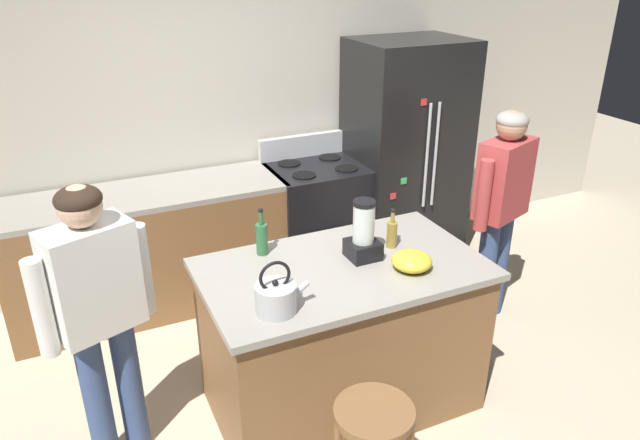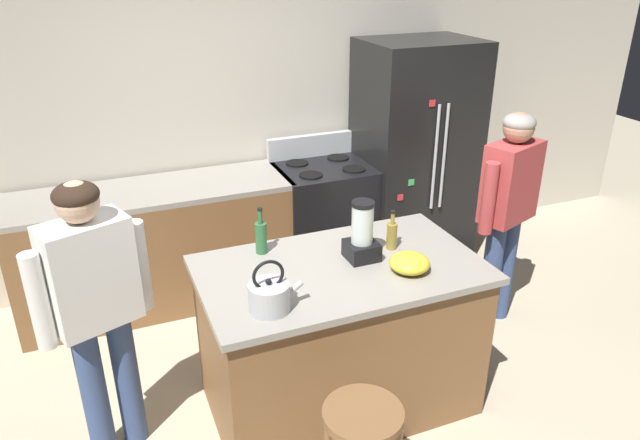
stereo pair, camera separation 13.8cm
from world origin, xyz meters
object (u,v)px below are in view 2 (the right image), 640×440
blender_appliance (362,235)px  bottle_olive_oil (261,236)px  bar_stool (362,437)px  tea_kettle (270,296)px  person_by_sink_right (508,202)px  stove_range (325,219)px  refrigerator (414,155)px  bottle_vinegar (392,235)px  kitchen_island (340,337)px  person_by_island_left (95,299)px  mixing_bowl (410,263)px

blender_appliance → bottle_olive_oil: size_ratio=1.24×
bar_stool → tea_kettle: 0.76m
bottle_olive_oil → tea_kettle: bearing=-103.3°
person_by_sink_right → bottle_olive_oil: (-1.75, -0.05, 0.09)m
stove_range → tea_kettle: 2.12m
refrigerator → bottle_vinegar: (-0.99, -1.41, 0.08)m
kitchen_island → bottle_vinegar: bottle_vinegar is taller
person_by_sink_right → bottle_olive_oil: 1.75m
refrigerator → stove_range: (-0.80, 0.02, -0.46)m
kitchen_island → refrigerator: 2.06m
person_by_island_left → bottle_olive_oil: person_by_island_left is taller
person_by_sink_right → mixing_bowl: bearing=-153.0°
refrigerator → bar_stool: bearing=-124.7°
refrigerator → bar_stool: 2.82m
person_by_island_left → stove_range: bearing=37.7°
tea_kettle → mixing_bowl: bearing=5.2°
bar_stool → person_by_island_left: bearing=137.4°
bottle_vinegar → tea_kettle: tea_kettle is taller
person_by_sink_right → bar_stool: size_ratio=2.30×
person_by_sink_right → mixing_bowl: person_by_sink_right is taller
person_by_island_left → blender_appliance: size_ratio=4.56×
stove_range → person_by_island_left: bearing=-142.3°
person_by_island_left → bottle_olive_oil: (0.91, 0.18, 0.09)m
bottle_vinegar → mixing_bowl: size_ratio=1.08×
person_by_island_left → bottle_vinegar: person_by_island_left is taller
kitchen_island → mixing_bowl: bearing=-30.0°
tea_kettle → blender_appliance: bearing=25.5°
person_by_island_left → person_by_sink_right: bearing=5.0°
refrigerator → bottle_olive_oil: 2.06m
person_by_sink_right → blender_appliance: 1.30m
person_by_island_left → person_by_sink_right: 2.67m
kitchen_island → tea_kettle: 0.77m
refrigerator → blender_appliance: bearing=-129.4°
kitchen_island → bottle_olive_oil: bottle_olive_oil is taller
tea_kettle → person_by_sink_right: bearing=18.3°
bottle_vinegar → tea_kettle: (-0.84, -0.34, -0.01)m
person_by_sink_right → blender_appliance: bearing=-165.5°
blender_appliance → bottle_olive_oil: bearing=150.8°
bottle_olive_oil → bottle_vinegar: bottle_olive_oil is taller
bar_stool → bottle_olive_oil: size_ratio=2.45×
refrigerator → person_by_island_left: size_ratio=1.20×
person_by_sink_right → stove_range: bearing=126.6°
kitchen_island → bottle_olive_oil: bearing=137.6°
refrigerator → person_by_island_left: refrigerator is taller
bottle_olive_oil → bottle_vinegar: 0.74m
bar_stool → bottle_olive_oil: bearing=95.3°
kitchen_island → person_by_sink_right: size_ratio=0.99×
person_by_island_left → bar_stool: (1.01, -0.93, -0.42)m
bottle_vinegar → bar_stool: bearing=-124.3°
person_by_island_left → tea_kettle: 0.87m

